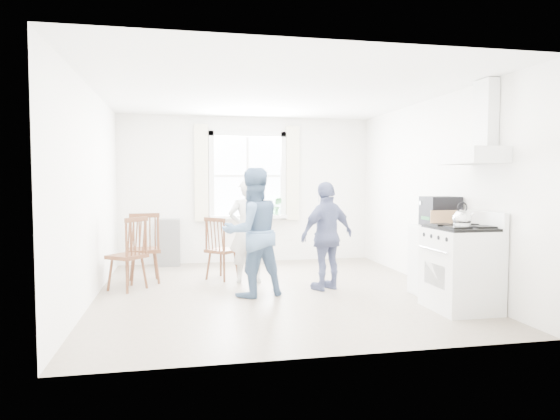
# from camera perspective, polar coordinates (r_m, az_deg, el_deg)

# --- Properties ---
(room_shell) EXTENTS (4.62, 5.12, 2.64)m
(room_shell) POSITION_cam_1_polar(r_m,az_deg,el_deg) (6.53, -0.81, 1.93)
(room_shell) COLOR gray
(room_shell) RESTS_ON ground
(window_assembly) EXTENTS (1.88, 0.24, 1.70)m
(window_assembly) POSITION_cam_1_polar(r_m,az_deg,el_deg) (8.94, -3.70, 3.36)
(window_assembly) COLOR white
(window_assembly) RESTS_ON room_shell
(range_hood) EXTENTS (0.45, 0.76, 0.94)m
(range_hood) POSITION_cam_1_polar(r_m,az_deg,el_deg) (6.04, 21.59, 7.27)
(range_hood) COLOR silver
(range_hood) RESTS_ON room_shell
(shelf_unit) EXTENTS (0.40, 0.30, 0.80)m
(shelf_unit) POSITION_cam_1_polar(r_m,az_deg,el_deg) (8.81, -12.65, -3.64)
(shelf_unit) COLOR slate
(shelf_unit) RESTS_ON ground
(gas_stove) EXTENTS (0.68, 0.76, 1.12)m
(gas_stove) POSITION_cam_1_polar(r_m,az_deg,el_deg) (6.02, 20.00, -6.21)
(gas_stove) COLOR silver
(gas_stove) RESTS_ON ground
(kettle) EXTENTS (0.20, 0.20, 0.28)m
(kettle) POSITION_cam_1_polar(r_m,az_deg,el_deg) (5.79, 20.09, -0.99)
(kettle) COLOR silver
(kettle) RESTS_ON gas_stove
(low_cabinet) EXTENTS (0.50, 0.55, 0.90)m
(low_cabinet) POSITION_cam_1_polar(r_m,az_deg,el_deg) (6.66, 17.36, -5.54)
(low_cabinet) COLOR silver
(low_cabinet) RESTS_ON ground
(stereo_stack) EXTENTS (0.41, 0.37, 0.37)m
(stereo_stack) POSITION_cam_1_polar(r_m,az_deg,el_deg) (6.59, 17.86, -0.11)
(stereo_stack) COLOR black
(stereo_stack) RESTS_ON low_cabinet
(cardboard_box) EXTENTS (0.38, 0.33, 0.20)m
(cardboard_box) POSITION_cam_1_polar(r_m,az_deg,el_deg) (6.45, 18.15, -0.91)
(cardboard_box) COLOR #A0764D
(cardboard_box) RESTS_ON low_cabinet
(windsor_chair_a) EXTENTS (0.48, 0.47, 1.02)m
(windsor_chair_a) POSITION_cam_1_polar(r_m,az_deg,el_deg) (7.32, -15.23, -3.35)
(windsor_chair_a) COLOR #4E2B19
(windsor_chair_a) RESTS_ON ground
(windsor_chair_b) EXTENTS (0.55, 0.55, 0.94)m
(windsor_chair_b) POSITION_cam_1_polar(r_m,az_deg,el_deg) (7.38, -7.12, -3.60)
(windsor_chair_b) COLOR #4E2B19
(windsor_chair_b) RESTS_ON ground
(windsor_chair_c) EXTENTS (0.58, 0.58, 0.99)m
(windsor_chair_c) POSITION_cam_1_polar(r_m,az_deg,el_deg) (6.92, -16.47, -3.90)
(windsor_chair_c) COLOR #4E2B19
(windsor_chair_c) RESTS_ON ground
(person_left) EXTENTS (0.58, 0.58, 1.50)m
(person_left) POSITION_cam_1_polar(r_m,az_deg,el_deg) (7.16, -3.72, -2.37)
(person_left) COLOR silver
(person_left) RESTS_ON ground
(person_mid) EXTENTS (0.98, 0.98, 1.63)m
(person_mid) POSITION_cam_1_polar(r_m,az_deg,el_deg) (6.31, -3.16, -2.56)
(person_mid) COLOR slate
(person_mid) RESTS_ON ground
(person_right) EXTENTS (1.12, 1.12, 1.45)m
(person_right) POSITION_cam_1_polar(r_m,az_deg,el_deg) (6.72, 5.40, -2.95)
(person_right) COLOR navy
(person_right) RESTS_ON ground
(potted_plant) EXTENTS (0.22, 0.22, 0.31)m
(potted_plant) POSITION_cam_1_polar(r_m,az_deg,el_deg) (8.95, -0.34, 0.45)
(potted_plant) COLOR #316E3A
(potted_plant) RESTS_ON window_assembly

